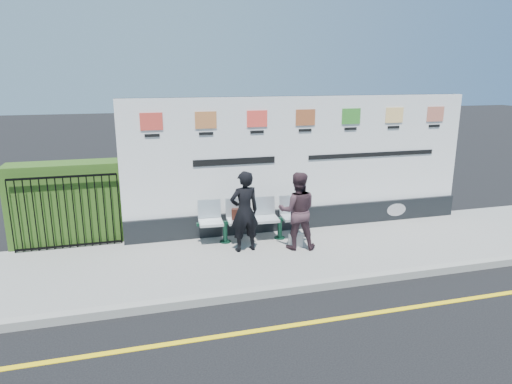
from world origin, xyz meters
TOP-DOWN VIEW (x-y plane):
  - ground at (0.00, 0.00)m, footprint 80.00×80.00m
  - pavement at (0.00, 2.50)m, footprint 14.00×3.00m
  - kerb at (0.00, 1.00)m, footprint 14.00×0.18m
  - yellow_line at (0.00, 0.00)m, footprint 14.00×0.10m
  - billboard at (0.50, 3.85)m, footprint 8.00×0.30m
  - hedge at (-4.58, 4.30)m, footprint 2.35×0.70m
  - railing at (-4.58, 3.85)m, footprint 2.05×0.06m
  - bench at (-0.83, 3.29)m, footprint 2.31×0.74m
  - woman_left at (-1.14, 2.78)m, footprint 0.65×0.47m
  - woman_right at (-0.07, 2.63)m, footprint 0.90×0.78m
  - handbag_brown at (-1.12, 3.31)m, footprint 0.32×0.21m
  - carrier_bag_white at (-0.06, 2.71)m, footprint 0.26×0.16m

SIDE VIEW (x-z plane):
  - ground at x=0.00m, z-range 0.00..0.00m
  - yellow_line at x=0.00m, z-range 0.00..0.01m
  - pavement at x=0.00m, z-range 0.00..0.12m
  - kerb at x=0.00m, z-range 0.00..0.14m
  - carrier_bag_white at x=-0.06m, z-range 0.12..0.38m
  - bench at x=-0.83m, z-range 0.12..0.61m
  - handbag_brown at x=-1.12m, z-range 0.61..0.84m
  - railing at x=-4.58m, z-range 0.12..1.66m
  - woman_right at x=-0.07m, z-range 0.12..1.71m
  - woman_left at x=-1.14m, z-range 0.12..1.76m
  - hedge at x=-4.58m, z-range 0.12..1.82m
  - billboard at x=0.50m, z-range -0.08..2.92m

